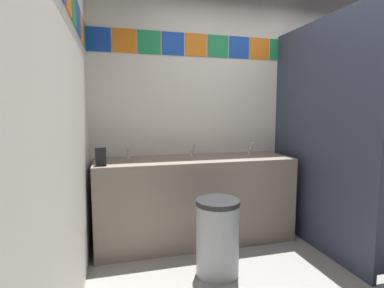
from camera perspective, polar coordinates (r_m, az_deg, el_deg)
wall_back at (r=3.57m, az=12.25°, el=7.39°), size 3.73×0.09×2.78m
wall_side at (r=1.62m, az=-25.28°, el=8.36°), size 0.09×3.11×2.78m
vanity_counter at (r=3.07m, az=0.53°, el=-10.31°), size 1.95×0.61×0.85m
faucet_left at (r=2.96m, az=-12.15°, el=-1.90°), size 0.04×0.10×0.14m
faucet_center at (r=3.06m, az=0.10°, el=-1.49°), size 0.04×0.10×0.14m
faucet_right at (r=3.29m, az=11.12°, el=-1.07°), size 0.04×0.10×0.14m
soap_dispenser at (r=2.69m, az=-17.12°, el=-2.30°), size 0.09×0.09×0.16m
stall_divider at (r=2.97m, az=28.44°, el=1.02°), size 0.92×1.46×2.17m
toilet at (r=3.80m, az=26.79°, el=-9.85°), size 0.39×0.49×0.74m
trash_bin at (r=2.51m, az=4.92°, el=-17.37°), size 0.35×0.35×0.62m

